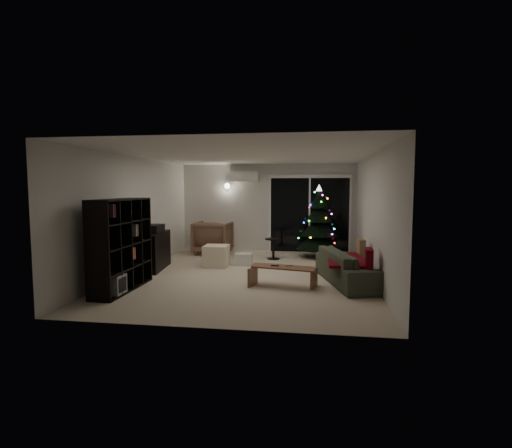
{
  "coord_description": "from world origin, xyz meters",
  "views": [
    {
      "loc": [
        1.36,
        -8.16,
        1.83
      ],
      "look_at": [
        0.1,
        0.3,
        1.05
      ],
      "focal_mm": 28.0,
      "sensor_mm": 36.0,
      "label": 1
    }
  ],
  "objects_px": {
    "media_cabinet": "(153,251)",
    "christmas_tree": "(319,221)",
    "armchair": "(213,238)",
    "bookshelf": "(111,245)",
    "coffee_table": "(283,276)",
    "sofa": "(351,267)"
  },
  "relations": [
    {
      "from": "bookshelf",
      "to": "media_cabinet",
      "type": "distance_m",
      "value": 1.88
    },
    {
      "from": "armchair",
      "to": "bookshelf",
      "type": "bearing_deg",
      "value": 80.36
    },
    {
      "from": "sofa",
      "to": "christmas_tree",
      "type": "bearing_deg",
      "value": -2.04
    },
    {
      "from": "bookshelf",
      "to": "sofa",
      "type": "relative_size",
      "value": 0.76
    },
    {
      "from": "armchair",
      "to": "sofa",
      "type": "xyz_separation_m",
      "value": [
        3.49,
        -2.96,
        -0.14
      ]
    },
    {
      "from": "coffee_table",
      "to": "christmas_tree",
      "type": "distance_m",
      "value": 3.41
    },
    {
      "from": "sofa",
      "to": "christmas_tree",
      "type": "height_order",
      "value": "christmas_tree"
    },
    {
      "from": "bookshelf",
      "to": "media_cabinet",
      "type": "height_order",
      "value": "bookshelf"
    },
    {
      "from": "media_cabinet",
      "to": "sofa",
      "type": "xyz_separation_m",
      "value": [
        4.3,
        -0.7,
        -0.1
      ]
    },
    {
      "from": "sofa",
      "to": "media_cabinet",
      "type": "bearing_deg",
      "value": 66.64
    },
    {
      "from": "bookshelf",
      "to": "coffee_table",
      "type": "xyz_separation_m",
      "value": [
        3.04,
        0.67,
        -0.63
      ]
    },
    {
      "from": "media_cabinet",
      "to": "armchair",
      "type": "xyz_separation_m",
      "value": [
        0.81,
        2.26,
        0.03
      ]
    },
    {
      "from": "sofa",
      "to": "coffee_table",
      "type": "xyz_separation_m",
      "value": [
        -1.26,
        -0.46,
        -0.12
      ]
    },
    {
      "from": "bookshelf",
      "to": "christmas_tree",
      "type": "height_order",
      "value": "christmas_tree"
    },
    {
      "from": "media_cabinet",
      "to": "christmas_tree",
      "type": "relative_size",
      "value": 0.7
    },
    {
      "from": "media_cabinet",
      "to": "bookshelf",
      "type": "bearing_deg",
      "value": -97.14
    },
    {
      "from": "media_cabinet",
      "to": "sofa",
      "type": "bearing_deg",
      "value": -16.4
    },
    {
      "from": "media_cabinet",
      "to": "coffee_table",
      "type": "relative_size",
      "value": 1.11
    },
    {
      "from": "media_cabinet",
      "to": "coffee_table",
      "type": "xyz_separation_m",
      "value": [
        3.04,
        -1.16,
        -0.23
      ]
    },
    {
      "from": "bookshelf",
      "to": "sofa",
      "type": "xyz_separation_m",
      "value": [
        4.3,
        1.13,
        -0.5
      ]
    },
    {
      "from": "sofa",
      "to": "christmas_tree",
      "type": "distance_m",
      "value": 2.93
    },
    {
      "from": "armchair",
      "to": "sofa",
      "type": "height_order",
      "value": "armchair"
    }
  ]
}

